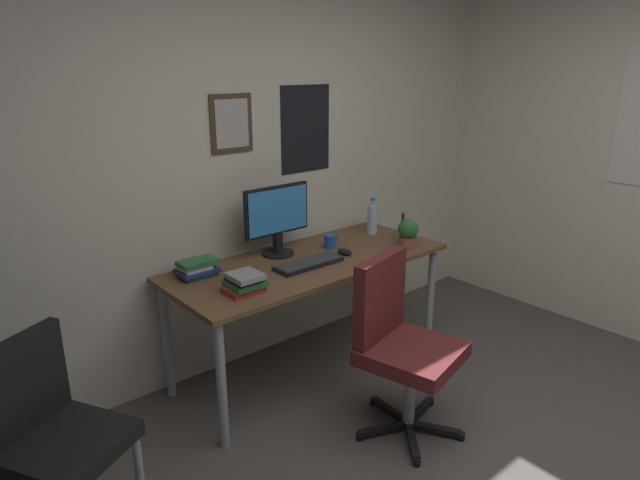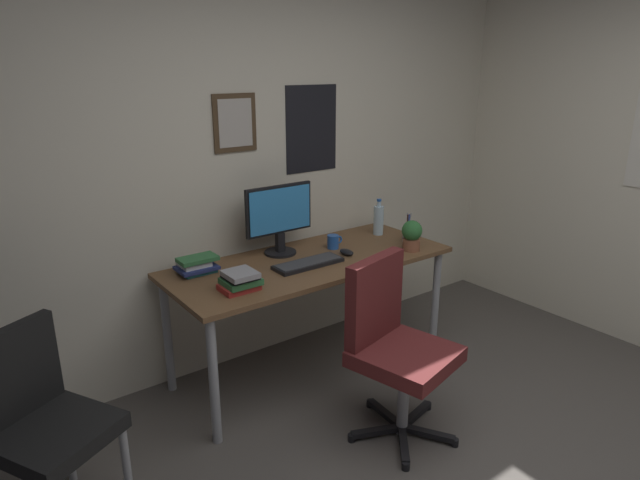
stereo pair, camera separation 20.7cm
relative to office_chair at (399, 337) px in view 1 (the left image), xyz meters
The scene contains 13 objects.
wall_back 1.43m from the office_chair, 94.21° to the left, with size 4.40×0.10×2.60m.
desk 0.77m from the office_chair, 88.74° to the left, with size 1.76×0.72×0.75m.
office_chair is the anchor object (origin of this frame).
side_chair 1.64m from the office_chair, 165.13° to the left, with size 0.57×0.57×0.88m.
monitor 1.06m from the office_chair, 94.14° to the left, with size 0.46×0.20×0.43m.
keyboard 0.72m from the office_chair, 94.51° to the left, with size 0.43×0.15×0.03m.
computer_mouse 0.76m from the office_chair, 70.15° to the left, with size 0.06×0.11×0.04m.
water_bottle 1.18m from the office_chair, 51.81° to the left, with size 0.07×0.07×0.25m.
coffee_mug_near 0.91m from the office_chair, 72.66° to the left, with size 0.11×0.07×0.09m.
potted_plant 0.88m from the office_chair, 38.73° to the left, with size 0.13×0.13×0.19m.
pen_cup 1.02m from the office_chair, 40.99° to the left, with size 0.07×0.07×0.20m.
book_stack_left 1.18m from the office_chair, 123.30° to the left, with size 0.23×0.18×0.10m.
book_stack_right 0.85m from the office_chair, 133.47° to the left, with size 0.20×0.19×0.11m.
Camera 1 is at (-1.89, -0.72, 1.88)m, focal length 30.84 mm.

